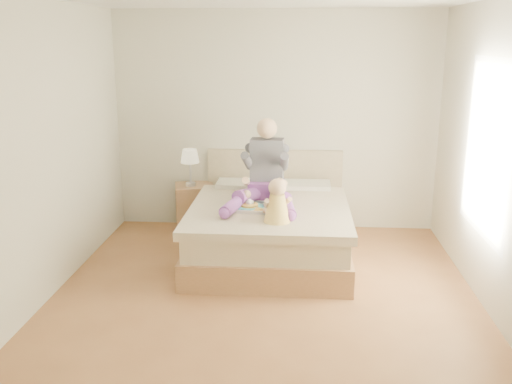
# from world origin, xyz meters

# --- Properties ---
(room) EXTENTS (4.02, 4.22, 2.71)m
(room) POSITION_xyz_m (0.08, 0.01, 1.51)
(room) COLOR brown
(room) RESTS_ON ground
(bed) EXTENTS (1.70, 2.18, 1.00)m
(bed) POSITION_xyz_m (0.00, 1.08, 0.32)
(bed) COLOR olive
(bed) RESTS_ON ground
(nightstand) EXTENTS (0.56, 0.52, 0.58)m
(nightstand) POSITION_xyz_m (-1.00, 1.88, 0.29)
(nightstand) COLOR olive
(nightstand) RESTS_ON ground
(lamp) EXTENTS (0.23, 0.23, 0.46)m
(lamp) POSITION_xyz_m (-1.03, 1.83, 0.93)
(lamp) COLOR silver
(lamp) RESTS_ON nightstand
(adult) EXTENTS (0.78, 1.11, 0.92)m
(adult) POSITION_xyz_m (-0.06, 1.13, 0.88)
(adult) COLOR #763990
(adult) RESTS_ON bed
(tray) EXTENTS (0.52, 0.43, 0.14)m
(tray) POSITION_xyz_m (-0.11, 0.79, 0.64)
(tray) COLOR silver
(tray) RESTS_ON bed
(baby) EXTENTS (0.31, 0.39, 0.43)m
(baby) POSITION_xyz_m (0.10, 0.39, 0.79)
(baby) COLOR #F4C44D
(baby) RESTS_ON bed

